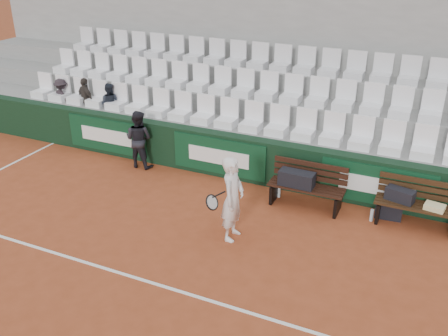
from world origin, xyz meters
TOP-DOWN VIEW (x-y plane):
  - ground at (0.00, 0.00)m, footprint 80.00×80.00m
  - court_baseline at (0.00, 0.00)m, footprint 18.00×0.06m
  - back_barrier at (0.07, 3.99)m, footprint 18.00×0.34m
  - grandstand_tier_front at (0.00, 4.62)m, footprint 18.00×0.95m
  - grandstand_tier_mid at (0.00, 5.58)m, footprint 18.00×0.95m
  - grandstand_tier_back at (0.00, 6.53)m, footprint 18.00×0.95m
  - grandstand_rear_wall at (0.00, 7.15)m, footprint 18.00×0.30m
  - seat_row_front at (0.00, 4.45)m, footprint 11.90×0.44m
  - seat_row_mid at (0.00, 5.40)m, footprint 11.90×0.44m
  - seat_row_back at (0.00, 6.35)m, footprint 11.90×0.44m
  - bench_left at (1.93, 3.36)m, footprint 1.50×0.56m
  - bench_right at (3.99, 3.48)m, footprint 1.50×0.56m
  - sports_bag_left at (1.73, 3.32)m, footprint 0.71×0.32m
  - sports_bag_right at (3.67, 3.52)m, footprint 0.56×0.36m
  - towel at (4.29, 3.44)m, footprint 0.38×0.31m
  - sports_bag_ground at (3.50, 3.63)m, footprint 0.52×0.34m
  - water_bottle_near at (1.32, 3.52)m, footprint 0.06×0.06m
  - water_bottle_far at (3.23, 3.34)m, footprint 0.07×0.07m
  - tennis_player at (1.04, 1.73)m, footprint 0.69×0.59m
  - ball_kid at (-2.14, 3.62)m, footprint 0.67×0.53m
  - spectator_a at (-5.07, 4.50)m, footprint 0.73×0.56m
  - spectator_b at (-4.29, 4.50)m, footprint 0.71×0.48m
  - spectator_c at (-3.55, 4.50)m, footprint 0.62×0.55m

SIDE VIEW (x-z plane):
  - ground at x=0.00m, z-range 0.00..0.00m
  - court_baseline at x=0.00m, z-range 0.00..0.01m
  - water_bottle_near at x=1.32m, z-range 0.00..0.23m
  - water_bottle_far at x=3.23m, z-range 0.00..0.24m
  - sports_bag_ground at x=3.50m, z-range 0.00..0.30m
  - bench_left at x=1.93m, z-range 0.00..0.45m
  - bench_right at x=3.99m, z-range 0.00..0.45m
  - towel at x=4.29m, z-range 0.45..0.55m
  - grandstand_tier_front at x=0.00m, z-range 0.00..1.00m
  - back_barrier at x=0.07m, z-range 0.00..1.00m
  - sports_bag_right at x=3.67m, z-range 0.45..0.69m
  - sports_bag_left at x=1.73m, z-range 0.45..0.75m
  - ball_kid at x=-2.14m, z-range 0.00..1.36m
  - grandstand_tier_mid at x=0.00m, z-range 0.00..1.45m
  - tennis_player at x=1.04m, z-range 0.00..1.57m
  - grandstand_tier_back at x=0.00m, z-range 0.00..1.90m
  - seat_row_front at x=0.00m, z-range 1.00..1.63m
  - spectator_a at x=-5.07m, z-range 1.00..2.01m
  - spectator_c at x=-3.55m, z-range 1.00..2.07m
  - spectator_b at x=-4.29m, z-range 1.00..2.12m
  - seat_row_mid at x=0.00m, z-range 1.45..2.08m
  - grandstand_rear_wall at x=0.00m, z-range 0.00..4.40m
  - seat_row_back at x=0.00m, z-range 1.90..2.53m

